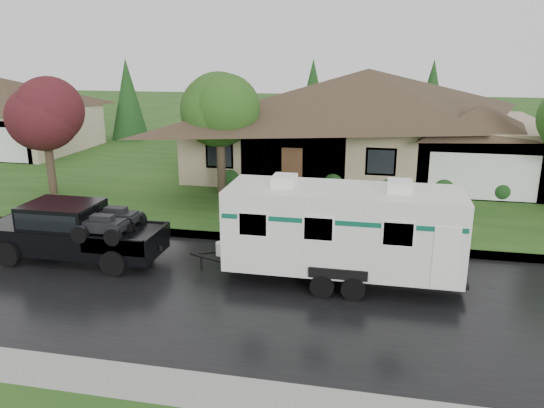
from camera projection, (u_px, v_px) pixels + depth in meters
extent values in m
plane|color=#1F4917|center=(282.00, 267.00, 16.93)|extent=(140.00, 140.00, 0.00)
cube|color=black|center=(269.00, 294.00, 15.05)|extent=(140.00, 8.00, 0.01)
cube|color=gray|center=(294.00, 241.00, 19.03)|extent=(140.00, 0.50, 0.15)
cube|color=#1F4917|center=(330.00, 168.00, 31.01)|extent=(140.00, 26.00, 0.15)
cube|color=tan|center=(365.00, 145.00, 29.24)|extent=(18.00, 10.00, 3.00)
pyramid|color=#36291D|center=(369.00, 69.00, 28.10)|extent=(19.44, 10.80, 2.60)
cube|color=tan|center=(476.00, 163.00, 25.41)|extent=(5.76, 4.00, 2.70)
cube|color=tan|center=(7.00, 129.00, 35.84)|extent=(10.00, 8.00, 2.80)
pyramid|color=#36291D|center=(0.00, 78.00, 34.90)|extent=(10.80, 8.64, 2.00)
cube|color=tan|center=(28.00, 137.00, 33.42)|extent=(3.20, 4.00, 2.52)
cylinder|color=#382B1E|center=(221.00, 168.00, 24.56)|extent=(0.40, 0.40, 2.54)
sphere|color=#315F1E|center=(220.00, 108.00, 23.78)|extent=(3.50, 3.50, 3.50)
cylinder|color=#382B1E|center=(51.00, 170.00, 24.84)|extent=(0.38, 0.38, 2.26)
sphere|color=#4F181E|center=(45.00, 117.00, 24.15)|extent=(3.13, 3.13, 3.13)
sphere|color=#143814|center=(232.00, 176.00, 26.34)|extent=(1.00, 1.00, 1.00)
sphere|color=#143814|center=(282.00, 179.00, 25.84)|extent=(1.00, 1.00, 1.00)
sphere|color=#143814|center=(334.00, 181.00, 25.35)|extent=(1.00, 1.00, 1.00)
sphere|color=#143814|center=(387.00, 184.00, 24.86)|extent=(1.00, 1.00, 1.00)
sphere|color=#143814|center=(443.00, 187.00, 24.36)|extent=(1.00, 1.00, 1.00)
sphere|color=#143814|center=(501.00, 189.00, 23.87)|extent=(1.00, 1.00, 1.00)
cube|color=black|center=(75.00, 238.00, 17.39)|extent=(5.77, 1.92, 0.83)
cube|color=black|center=(17.00, 226.00, 17.73)|extent=(1.54, 1.87, 0.34)
cube|color=black|center=(62.00, 216.00, 17.26)|extent=(2.31, 1.81, 0.87)
cube|color=black|center=(62.00, 214.00, 17.24)|extent=(2.12, 1.85, 0.53)
cube|color=black|center=(126.00, 236.00, 16.98)|extent=(2.12, 1.83, 0.06)
cylinder|color=black|center=(9.00, 254.00, 16.95)|extent=(0.81, 0.31, 0.81)
cylinder|color=black|center=(44.00, 235.00, 18.73)|extent=(0.81, 0.31, 0.81)
cylinder|color=black|center=(114.00, 263.00, 16.24)|extent=(0.81, 0.31, 0.81)
cylinder|color=black|center=(140.00, 242.00, 18.01)|extent=(0.81, 0.31, 0.81)
cube|color=silver|center=(343.00, 228.00, 15.42)|extent=(6.73, 2.31, 2.36)
cube|color=black|center=(341.00, 270.00, 15.79)|extent=(7.12, 1.15, 0.13)
cube|color=#0B503C|center=(343.00, 211.00, 15.27)|extent=(6.60, 2.33, 0.13)
cube|color=white|center=(284.00, 181.00, 15.39)|extent=(0.67, 0.77, 0.31)
cube|color=white|center=(400.00, 186.00, 14.75)|extent=(0.67, 0.77, 0.31)
cylinder|color=black|center=(322.00, 286.00, 14.82)|extent=(0.67, 0.23, 0.67)
cylinder|color=black|center=(330.00, 256.00, 16.95)|extent=(0.67, 0.23, 0.67)
cylinder|color=black|center=(353.00, 289.00, 14.65)|extent=(0.67, 0.23, 0.67)
cylinder|color=black|center=(357.00, 258.00, 16.78)|extent=(0.67, 0.23, 0.67)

